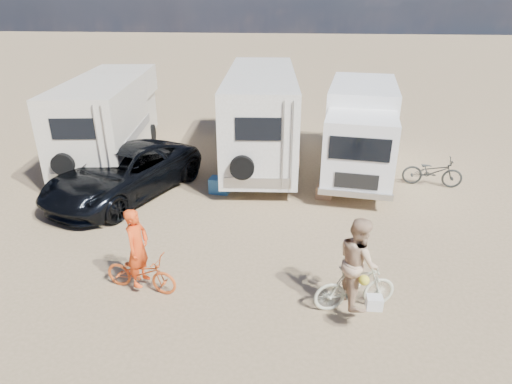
# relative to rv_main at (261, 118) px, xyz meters

# --- Properties ---
(ground) EXTENTS (140.00, 140.00, 0.00)m
(ground) POSITION_rel_rv_main_xyz_m (-0.20, -7.31, -1.65)
(ground) COLOR #A18560
(ground) RESTS_ON ground
(rv_main) EXTENTS (2.84, 7.84, 3.31)m
(rv_main) POSITION_rel_rv_main_xyz_m (0.00, 0.00, 0.00)
(rv_main) COLOR white
(rv_main) RESTS_ON ground
(rv_left) EXTENTS (3.16, 7.28, 3.05)m
(rv_left) POSITION_rel_rv_main_xyz_m (-5.61, -0.40, -0.13)
(rv_left) COLOR white
(rv_left) RESTS_ON ground
(box_truck) EXTENTS (3.05, 6.54, 2.99)m
(box_truck) POSITION_rel_rv_main_xyz_m (3.49, -0.92, -0.16)
(box_truck) COLOR white
(box_truck) RESTS_ON ground
(dark_suv) EXTENTS (4.36, 5.90, 1.49)m
(dark_suv) POSITION_rel_rv_main_xyz_m (-3.96, -3.55, -0.91)
(dark_suv) COLOR black
(dark_suv) RESTS_ON ground
(bike_man) EXTENTS (1.69, 0.85, 0.85)m
(bike_man) POSITION_rel_rv_main_xyz_m (-1.84, -8.21, -1.23)
(bike_man) COLOR #BE4A1A
(bike_man) RESTS_ON ground
(bike_woman) EXTENTS (1.74, 0.88, 1.01)m
(bike_woman) POSITION_rel_rv_main_xyz_m (2.59, -8.40, -1.15)
(bike_woman) COLOR beige
(bike_woman) RESTS_ON ground
(rider_man) EXTENTS (0.52, 0.69, 1.72)m
(rider_man) POSITION_rel_rv_main_xyz_m (-1.84, -8.21, -0.79)
(rider_man) COLOR #EA4515
(rider_man) RESTS_ON ground
(rider_woman) EXTENTS (0.91, 1.05, 1.85)m
(rider_woman) POSITION_rel_rv_main_xyz_m (2.59, -8.40, -0.73)
(rider_woman) COLOR tan
(rider_woman) RESTS_ON ground
(bike_parked) EXTENTS (1.95, 0.93, 0.99)m
(bike_parked) POSITION_rel_rv_main_xyz_m (5.82, -1.88, -1.16)
(bike_parked) COLOR #252825
(bike_parked) RESTS_ON ground
(cooler) EXTENTS (0.67, 0.53, 0.49)m
(cooler) POSITION_rel_rv_main_xyz_m (-1.05, -3.09, -1.41)
(cooler) COLOR #28619B
(cooler) RESTS_ON ground
(crate) EXTENTS (0.58, 0.58, 0.39)m
(crate) POSITION_rel_rv_main_xyz_m (2.26, -3.13, -1.46)
(crate) COLOR #976E4E
(crate) RESTS_ON ground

